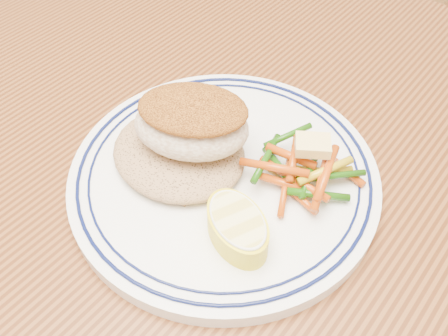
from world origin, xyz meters
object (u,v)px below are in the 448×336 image
dining_table (224,274)px  rice_pilaf (179,150)px  vegetable_pile (302,172)px  fish_fillet (192,122)px  lemon_wedge (237,227)px  plate (224,176)px

dining_table → rice_pilaf: rice_pilaf is taller
dining_table → vegetable_pile: (0.03, 0.06, 0.13)m
fish_fillet → vegetable_pile: fish_fillet is taller
dining_table → lemon_wedge: size_ratio=18.72×
fish_fillet → rice_pilaf: bearing=-124.0°
dining_table → fish_fillet: (-0.06, 0.03, 0.15)m
plate → dining_table: bearing=-50.8°
fish_fillet → vegetable_pile: 0.10m
rice_pilaf → fish_fillet: fish_fillet is taller
vegetable_pile → dining_table: bearing=-118.1°
fish_fillet → lemon_wedge: (0.08, -0.04, -0.03)m
rice_pilaf → lemon_wedge: size_ratio=1.56×
dining_table → rice_pilaf: 0.14m
rice_pilaf → vegetable_pile: (0.10, 0.05, 0.00)m
fish_fillet → vegetable_pile: (0.09, 0.04, -0.03)m
rice_pilaf → vegetable_pile: vegetable_pile is taller
fish_fillet → lemon_wedge: fish_fillet is taller
dining_table → fish_fillet: fish_fillet is taller
dining_table → rice_pilaf: bearing=165.7°
rice_pilaf → vegetable_pile: 0.11m
plate → lemon_wedge: lemon_wedge is taller
rice_pilaf → lemon_wedge: 0.10m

